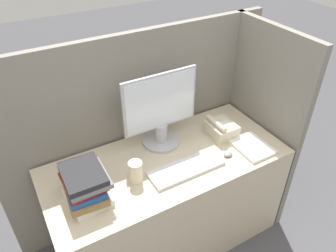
{
  "coord_description": "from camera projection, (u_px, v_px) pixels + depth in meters",
  "views": [
    {
      "loc": [
        -0.73,
        -0.96,
        2.04
      ],
      "look_at": [
        0.03,
        0.36,
        0.95
      ],
      "focal_mm": 35.0,
      "sensor_mm": 36.0,
      "label": 1
    }
  ],
  "objects": [
    {
      "name": "cubicle_panel_rear",
      "position": [
        140.0,
        132.0,
        2.24
      ],
      "size": [
        1.87,
        0.04,
        1.41
      ],
      "color": "gray",
      "rests_on": "ground_plane"
    },
    {
      "name": "cubicle_panel_right",
      "position": [
        260.0,
        124.0,
        2.32
      ],
      "size": [
        0.04,
        0.71,
        1.41
      ],
      "color": "gray",
      "rests_on": "ground_plane"
    },
    {
      "name": "desk",
      "position": [
        167.0,
        201.0,
        2.18
      ],
      "size": [
        1.47,
        0.65,
        0.73
      ],
      "color": "beige",
      "rests_on": "ground_plane"
    },
    {
      "name": "monitor",
      "position": [
        161.0,
        114.0,
        1.99
      ],
      "size": [
        0.48,
        0.24,
        0.48
      ],
      "color": "#B7B7BC",
      "rests_on": "desk"
    },
    {
      "name": "keyboard",
      "position": [
        186.0,
        168.0,
        1.9
      ],
      "size": [
        0.45,
        0.16,
        0.02
      ],
      "color": "silver",
      "rests_on": "desk"
    },
    {
      "name": "mouse",
      "position": [
        228.0,
        154.0,
        2.0
      ],
      "size": [
        0.06,
        0.04,
        0.02
      ],
      "color": "gray",
      "rests_on": "desk"
    },
    {
      "name": "coffee_cup",
      "position": [
        136.0,
        172.0,
        1.79
      ],
      "size": [
        0.08,
        0.08,
        0.13
      ],
      "color": "beige",
      "rests_on": "desk"
    },
    {
      "name": "book_stack",
      "position": [
        85.0,
        185.0,
        1.67
      ],
      "size": [
        0.23,
        0.3,
        0.19
      ],
      "color": "silver",
      "rests_on": "desk"
    },
    {
      "name": "desk_telephone",
      "position": [
        221.0,
        129.0,
        2.15
      ],
      "size": [
        0.16,
        0.19,
        0.12
      ],
      "color": "beige",
      "rests_on": "desk"
    },
    {
      "name": "paper_pile",
      "position": [
        252.0,
        147.0,
        2.06
      ],
      "size": [
        0.2,
        0.25,
        0.02
      ],
      "color": "white",
      "rests_on": "desk"
    }
  ]
}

